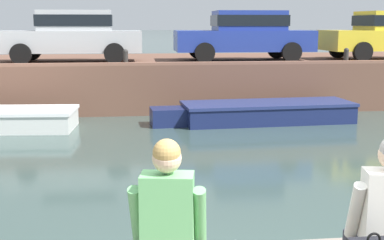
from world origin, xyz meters
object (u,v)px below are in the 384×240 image
car_centre_blue (245,33)px  boat_moored_central_navy (259,112)px  mooring_bollard_mid (126,57)px  car_left_inner_silver (72,34)px  mooring_bollard_east (346,55)px  person_seated_left (168,221)px

car_centre_blue → boat_moored_central_navy: bearing=-95.0°
car_centre_blue → mooring_bollard_mid: car_centre_blue is taller
boat_moored_central_navy → car_left_inner_silver: car_left_inner_silver is taller
car_centre_blue → mooring_bollard_east: bearing=-27.9°
car_centre_blue → mooring_bollard_mid: (-3.74, -1.44, -0.61)m
mooring_bollard_mid → boat_moored_central_navy: bearing=-24.8°
boat_moored_central_navy → mooring_bollard_mid: mooring_bollard_mid is taller
boat_moored_central_navy → mooring_bollard_mid: (-3.47, 1.60, 1.39)m
mooring_bollard_mid → person_seated_left: size_ratio=0.46×
mooring_bollard_mid → person_seated_left: bearing=-88.7°
car_left_inner_silver → car_centre_blue: same height
mooring_bollard_mid → car_left_inner_silver: bearing=137.4°
person_seated_left → boat_moored_central_navy: bearing=72.3°
mooring_bollard_east → person_seated_left: mooring_bollard_east is taller
car_left_inner_silver → mooring_bollard_east: 8.19m
mooring_bollard_mid → person_seated_left: 11.66m
car_left_inner_silver → person_seated_left: (1.84, -13.09, -1.04)m
mooring_bollard_mid → mooring_bollard_east: same height
car_left_inner_silver → mooring_bollard_mid: (1.57, -1.45, -0.61)m
car_centre_blue → person_seated_left: car_centre_blue is taller
car_left_inner_silver → car_centre_blue: 5.31m
mooring_bollard_east → car_left_inner_silver: bearing=169.8°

